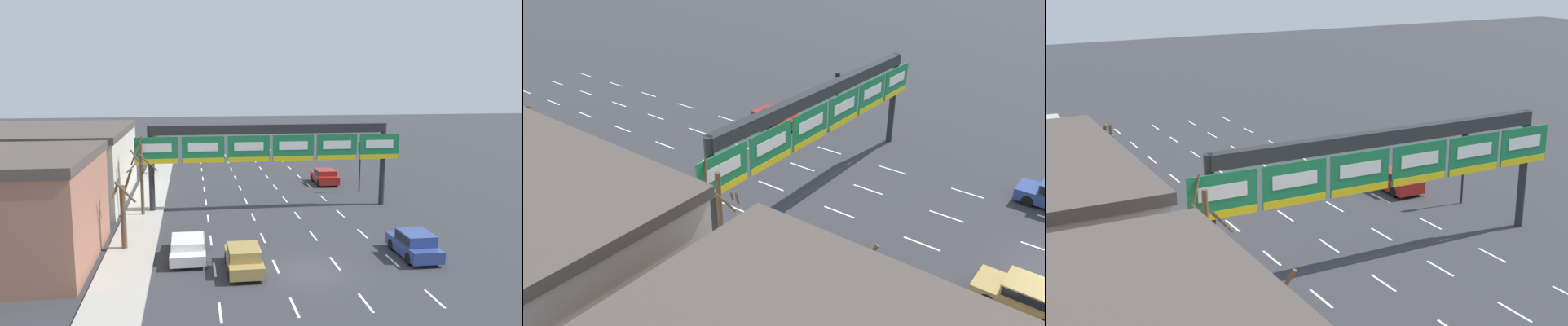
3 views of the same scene
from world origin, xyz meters
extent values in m
cube|color=white|center=(-4.95, 1.00, 0.01)|extent=(0.12, 2.00, 0.01)
cube|color=white|center=(-4.95, 6.00, 0.01)|extent=(0.12, 2.00, 0.01)
cube|color=white|center=(-4.95, 11.00, 0.01)|extent=(0.12, 2.00, 0.01)
cube|color=white|center=(-4.95, 16.00, 0.01)|extent=(0.12, 2.00, 0.01)
cube|color=white|center=(-4.95, 21.00, 0.01)|extent=(0.12, 2.00, 0.01)
cube|color=white|center=(-4.95, 26.00, 0.01)|extent=(0.12, 2.00, 0.01)
cube|color=white|center=(-4.95, 31.00, 0.01)|extent=(0.12, 2.00, 0.01)
cube|color=white|center=(-4.95, 36.00, 0.01)|extent=(0.12, 2.00, 0.01)
cube|color=white|center=(-1.65, 1.00, 0.01)|extent=(0.12, 2.00, 0.01)
cube|color=white|center=(-1.65, 6.00, 0.01)|extent=(0.12, 2.00, 0.01)
cube|color=white|center=(-1.65, 11.00, 0.01)|extent=(0.12, 2.00, 0.01)
cube|color=white|center=(-1.65, 16.00, 0.01)|extent=(0.12, 2.00, 0.01)
cube|color=white|center=(-1.65, 21.00, 0.01)|extent=(0.12, 2.00, 0.01)
cube|color=white|center=(-1.65, 26.00, 0.01)|extent=(0.12, 2.00, 0.01)
cube|color=white|center=(-1.65, 31.00, 0.01)|extent=(0.12, 2.00, 0.01)
cube|color=white|center=(-1.65, 36.00, 0.01)|extent=(0.12, 2.00, 0.01)
cube|color=white|center=(-1.65, 41.00, 0.01)|extent=(0.12, 2.00, 0.01)
cube|color=white|center=(-1.65, 46.00, 0.01)|extent=(0.12, 2.00, 0.01)
cube|color=white|center=(1.65, 1.00, 0.01)|extent=(0.12, 2.00, 0.01)
cube|color=white|center=(1.65, 6.00, 0.01)|extent=(0.12, 2.00, 0.01)
cube|color=white|center=(1.65, 11.00, 0.01)|extent=(0.12, 2.00, 0.01)
cube|color=white|center=(1.65, 16.00, 0.01)|extent=(0.12, 2.00, 0.01)
cube|color=white|center=(1.65, 21.00, 0.01)|extent=(0.12, 2.00, 0.01)
cube|color=white|center=(1.65, 26.00, 0.01)|extent=(0.12, 2.00, 0.01)
cube|color=white|center=(1.65, 31.00, 0.01)|extent=(0.12, 2.00, 0.01)
cube|color=white|center=(1.65, 36.00, 0.01)|extent=(0.12, 2.00, 0.01)
cube|color=white|center=(1.65, 41.00, 0.01)|extent=(0.12, 2.00, 0.01)
cube|color=white|center=(1.65, 46.00, 0.01)|extent=(0.12, 2.00, 0.01)
cube|color=white|center=(4.95, 6.00, 0.01)|extent=(0.12, 2.00, 0.01)
cube|color=white|center=(4.95, 11.00, 0.01)|extent=(0.12, 2.00, 0.01)
cube|color=white|center=(4.95, 16.00, 0.01)|extent=(0.12, 2.00, 0.01)
cube|color=white|center=(4.95, 21.00, 0.01)|extent=(0.12, 2.00, 0.01)
cube|color=white|center=(4.95, 26.00, 0.01)|extent=(0.12, 2.00, 0.01)
cube|color=white|center=(4.95, 31.00, 0.01)|extent=(0.12, 2.00, 0.01)
cube|color=white|center=(4.95, 36.00, 0.01)|extent=(0.12, 2.00, 0.01)
cube|color=white|center=(4.95, 41.00, 0.01)|extent=(0.12, 2.00, 0.01)
cube|color=white|center=(4.95, 46.00, 0.01)|extent=(0.12, 2.00, 0.01)
cylinder|color=#232628|center=(-9.05, 13.41, 3.28)|extent=(0.43, 0.43, 6.57)
cylinder|color=#232628|center=(9.05, 13.41, 3.28)|extent=(0.43, 0.43, 6.57)
cube|color=#232628|center=(0.00, 13.41, 6.22)|extent=(18.10, 0.60, 0.70)
cube|color=#197542|center=(-8.60, 13.07, 4.78)|extent=(3.19, 0.08, 1.99)
cube|color=white|center=(-8.60, 13.03, 4.95)|extent=(2.23, 0.02, 0.64)
cube|color=yellow|center=(-8.60, 13.03, 3.96)|extent=(3.13, 0.02, 0.36)
cube|color=#197542|center=(-5.16, 13.07, 4.78)|extent=(3.19, 0.08, 1.99)
cube|color=white|center=(-5.16, 13.03, 4.95)|extent=(2.23, 0.02, 0.64)
cube|color=yellow|center=(-5.16, 13.03, 3.96)|extent=(3.13, 0.02, 0.36)
cube|color=#197542|center=(-1.72, 13.07, 4.78)|extent=(3.19, 0.08, 1.99)
cube|color=white|center=(-1.72, 13.03, 4.95)|extent=(2.23, 0.02, 0.64)
cube|color=yellow|center=(-1.72, 13.03, 3.96)|extent=(3.13, 0.02, 0.36)
cube|color=#197542|center=(1.72, 13.07, 4.78)|extent=(3.19, 0.08, 1.99)
cube|color=white|center=(1.72, 13.03, 4.95)|extent=(2.23, 0.02, 0.64)
cube|color=yellow|center=(1.72, 13.03, 3.96)|extent=(3.13, 0.02, 0.36)
cube|color=#197542|center=(5.16, 13.07, 4.78)|extent=(3.19, 0.08, 1.99)
cube|color=white|center=(5.16, 13.03, 4.95)|extent=(2.23, 0.02, 0.64)
cube|color=yellow|center=(5.16, 13.03, 3.96)|extent=(3.13, 0.02, 0.36)
cube|color=#197542|center=(8.60, 13.07, 4.78)|extent=(3.19, 0.08, 1.99)
cube|color=white|center=(8.60, 13.03, 4.95)|extent=(2.23, 0.02, 0.64)
cube|color=yellow|center=(8.60, 13.03, 3.96)|extent=(3.13, 0.02, 0.36)
cylinder|color=black|center=(5.62, 2.77, 0.33)|extent=(0.22, 0.66, 0.66)
cylinder|color=black|center=(7.22, 2.77, 0.33)|extent=(0.22, 0.66, 0.66)
cube|color=#A88947|center=(-3.43, 0.70, 0.51)|extent=(1.78, 4.01, 0.62)
cube|color=#A88947|center=(-3.43, 0.46, 1.10)|extent=(1.64, 2.08, 0.56)
cube|color=black|center=(-3.43, 0.46, 1.10)|extent=(1.68, 1.92, 0.40)
cylinder|color=black|center=(-4.23, 1.90, 0.33)|extent=(0.22, 0.66, 0.66)
cylinder|color=black|center=(-2.63, 1.90, 0.33)|extent=(0.22, 0.66, 0.66)
cube|color=maroon|center=(6.63, 21.95, 0.57)|extent=(1.90, 4.02, 0.75)
cube|color=maroon|center=(6.63, 21.71, 1.17)|extent=(1.74, 2.09, 0.46)
cube|color=black|center=(6.63, 21.71, 1.17)|extent=(1.78, 1.93, 0.33)
cylinder|color=black|center=(5.77, 23.16, 0.33)|extent=(0.22, 0.66, 0.66)
cylinder|color=black|center=(7.49, 23.16, 0.33)|extent=(0.22, 0.66, 0.66)
cylinder|color=black|center=(5.77, 20.74, 0.33)|extent=(0.22, 0.66, 0.66)
cylinder|color=black|center=(7.49, 20.74, 0.33)|extent=(0.22, 0.66, 0.66)
cube|color=silver|center=(-6.36, 3.19, 0.49)|extent=(1.93, 4.52, 0.58)
cube|color=silver|center=(-6.36, 2.92, 0.99)|extent=(1.77, 2.35, 0.42)
cube|color=black|center=(-6.36, 2.92, 0.99)|extent=(1.81, 2.16, 0.30)
cylinder|color=black|center=(-7.23, 4.55, 0.33)|extent=(0.22, 0.66, 0.66)
cylinder|color=black|center=(-5.48, 4.55, 0.33)|extent=(0.22, 0.66, 0.66)
cylinder|color=black|center=(-5.48, 1.83, 0.33)|extent=(0.22, 0.66, 0.66)
cylinder|color=black|center=(8.72, 17.88, 1.78)|extent=(0.12, 0.12, 3.55)
cube|color=black|center=(8.72, 17.88, 4.00)|extent=(0.30, 0.24, 0.90)
sphere|color=#3D0E0C|center=(8.72, 17.75, 4.30)|extent=(0.20, 0.20, 0.20)
sphere|color=gold|center=(8.72, 17.75, 4.00)|extent=(0.20, 0.20, 0.20)
sphere|color=#0E3515|center=(8.72, 17.75, 3.70)|extent=(0.20, 0.20, 0.20)
cylinder|color=brown|center=(-9.66, 12.35, 2.79)|extent=(0.25, 0.25, 5.27)
cylinder|color=brown|center=(-9.29, 11.91, 4.24)|extent=(0.99, 0.88, 1.03)
cylinder|color=brown|center=(-10.00, 13.14, 3.94)|extent=(1.69, 0.79, 1.54)
cylinder|color=brown|center=(-9.87, 11.86, 4.31)|extent=(1.09, 0.55, 1.44)
cylinder|color=brown|center=(-10.00, 12.74, 4.85)|extent=(0.94, 0.81, 2.07)
cylinder|color=brown|center=(-9.15, 11.74, 4.12)|extent=(1.33, 1.17, 1.47)
cylinder|color=brown|center=(-10.07, 4.83, 2.04)|extent=(0.33, 0.33, 3.77)
cylinder|color=brown|center=(-9.75, 5.08, 4.20)|extent=(0.71, 0.84, 1.49)
cylinder|color=brown|center=(-10.43, 4.99, 3.77)|extent=(0.51, 0.88, 1.07)
cylinder|color=brown|center=(-9.84, 4.31, 3.64)|extent=(1.19, 0.65, 1.39)
cylinder|color=brown|center=(-10.09, 28.96, 2.11)|extent=(0.39, 0.39, 3.92)
cylinder|color=brown|center=(-9.93, 28.48, 3.65)|extent=(1.16, 0.55, 2.16)
cylinder|color=brown|center=(-9.60, 28.57, 3.35)|extent=(1.00, 1.20, 1.93)
cylinder|color=brown|center=(-9.59, 29.14, 3.48)|extent=(0.58, 1.18, 1.26)
cylinder|color=brown|center=(-9.47, 28.81, 4.20)|extent=(0.50, 1.41, 1.47)
camera|label=1|loc=(-6.04, -24.78, 10.09)|focal=35.00mm
camera|label=2|loc=(-23.00, -1.56, 15.40)|focal=35.00mm
camera|label=3|loc=(-19.33, -14.16, 14.75)|focal=50.00mm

